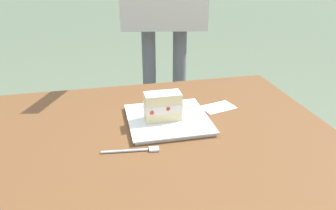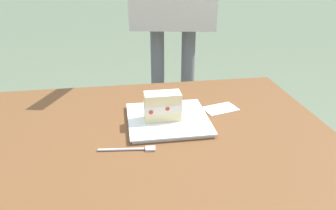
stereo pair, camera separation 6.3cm
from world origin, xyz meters
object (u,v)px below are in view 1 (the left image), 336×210
at_px(patio_table, 151,162).
at_px(paper_napkin, 218,107).
at_px(cake_slice, 163,106).
at_px(dessert_plate, 168,120).
at_px(dessert_fork, 134,150).

height_order(patio_table, paper_napkin, paper_napkin).
bearing_deg(patio_table, cake_slice, -122.12).
bearing_deg(paper_napkin, patio_table, 30.52).
xyz_separation_m(patio_table, dessert_plate, (-0.08, -0.10, 0.10)).
xyz_separation_m(dessert_plate, paper_napkin, (-0.21, -0.07, -0.01)).
height_order(cake_slice, paper_napkin, cake_slice).
height_order(dessert_fork, paper_napkin, dessert_fork).
xyz_separation_m(patio_table, cake_slice, (-0.06, -0.10, 0.16)).
bearing_deg(cake_slice, dessert_fork, 52.77).
bearing_deg(dessert_plate, paper_napkin, -161.82).
relative_size(dessert_plate, dessert_fork, 1.64).
height_order(patio_table, dessert_plate, dessert_plate).
height_order(dessert_plate, cake_slice, cake_slice).
relative_size(patio_table, dessert_fork, 7.30).
relative_size(dessert_fork, paper_napkin, 1.20).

